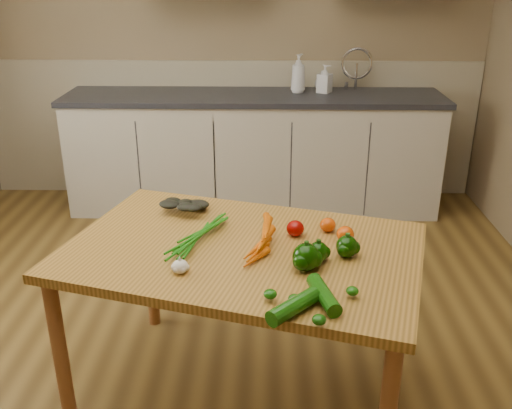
{
  "coord_description": "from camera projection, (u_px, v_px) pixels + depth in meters",
  "views": [
    {
      "loc": [
        0.31,
        -2.06,
        1.8
      ],
      "look_at": [
        0.26,
        0.23,
        0.83
      ],
      "focal_mm": 40.0,
      "sensor_mm": 36.0,
      "label": 1
    }
  ],
  "objects": [
    {
      "name": "carrot_bunch",
      "position": [
        242.0,
        239.0,
        2.28
      ],
      "size": [
        0.31,
        0.26,
        0.07
      ],
      "primitive_type": null,
      "rotation": [
        0.0,
        0.0,
        -0.28
      ],
      "color": "#D75A05",
      "rests_on": "table"
    },
    {
      "name": "pepper_a",
      "position": [
        318.0,
        252.0,
        2.17
      ],
      "size": [
        0.08,
        0.08,
        0.08
      ],
      "primitive_type": "sphere",
      "color": "black",
      "rests_on": "table"
    },
    {
      "name": "leafy_greens",
      "position": [
        185.0,
        202.0,
        2.6
      ],
      "size": [
        0.2,
        0.18,
        0.1
      ],
      "primitive_type": null,
      "color": "black",
      "rests_on": "table"
    },
    {
      "name": "room",
      "position": [
        191.0,
        114.0,
        2.28
      ],
      "size": [
        4.04,
        5.04,
        2.64
      ],
      "color": "brown",
      "rests_on": "ground"
    },
    {
      "name": "soap_bottle_c",
      "position": [
        322.0,
        81.0,
        4.38
      ],
      "size": [
        0.15,
        0.15,
        0.15
      ],
      "primitive_type": "imported",
      "rotation": [
        0.0,
        0.0,
        1.15
      ],
      "color": "silver",
      "rests_on": "counter_run"
    },
    {
      "name": "garlic_bulb",
      "position": [
        180.0,
        266.0,
        2.09
      ],
      "size": [
        0.06,
        0.06,
        0.05
      ],
      "primitive_type": "ellipsoid",
      "color": "white",
      "rests_on": "table"
    },
    {
      "name": "zucchini_a",
      "position": [
        324.0,
        295.0,
        1.91
      ],
      "size": [
        0.11,
        0.21,
        0.05
      ],
      "primitive_type": "cylinder",
      "rotation": [
        1.57,
        0.0,
        0.26
      ],
      "color": "#0F4207",
      "rests_on": "table"
    },
    {
      "name": "soap_bottle_b",
      "position": [
        325.0,
        79.0,
        4.28
      ],
      "size": [
        0.13,
        0.13,
        0.21
      ],
      "primitive_type": "imported",
      "rotation": [
        0.0,
        0.0,
        1.02
      ],
      "color": "silver",
      "rests_on": "counter_run"
    },
    {
      "name": "pepper_c",
      "position": [
        306.0,
        257.0,
        2.11
      ],
      "size": [
        0.1,
        0.1,
        0.1
      ],
      "primitive_type": "sphere",
      "color": "black",
      "rests_on": "table"
    },
    {
      "name": "tomato_c",
      "position": [
        345.0,
        234.0,
        2.33
      ],
      "size": [
        0.07,
        0.07,
        0.07
      ],
      "primitive_type": "ellipsoid",
      "color": "#CB4005",
      "rests_on": "table"
    },
    {
      "name": "table",
      "position": [
        242.0,
        265.0,
        2.33
      ],
      "size": [
        1.6,
        1.25,
        0.75
      ],
      "rotation": [
        0.0,
        0.0,
        -0.28
      ],
      "color": "#AB7731",
      "rests_on": "ground"
    },
    {
      "name": "tomato_b",
      "position": [
        328.0,
        225.0,
        2.41
      ],
      "size": [
        0.07,
        0.07,
        0.06
      ],
      "primitive_type": "ellipsoid",
      "color": "#CB4005",
      "rests_on": "table"
    },
    {
      "name": "pepper_b",
      "position": [
        347.0,
        246.0,
        2.2
      ],
      "size": [
        0.08,
        0.08,
        0.08
      ],
      "primitive_type": "sphere",
      "color": "black",
      "rests_on": "table"
    },
    {
      "name": "tomato_a",
      "position": [
        295.0,
        228.0,
        2.37
      ],
      "size": [
        0.07,
        0.07,
        0.07
      ],
      "primitive_type": "ellipsoid",
      "color": "#890602",
      "rests_on": "table"
    },
    {
      "name": "zucchini_b",
      "position": [
        294.0,
        306.0,
        1.84
      ],
      "size": [
        0.19,
        0.19,
        0.06
      ],
      "primitive_type": "cylinder",
      "rotation": [
        1.57,
        0.0,
        -0.77
      ],
      "color": "#0F4207",
      "rests_on": "table"
    },
    {
      "name": "counter_run",
      "position": [
        255.0,
        151.0,
        4.44
      ],
      "size": [
        2.84,
        0.64,
        1.14
      ],
      "color": "#B1A793",
      "rests_on": "ground"
    },
    {
      "name": "soap_bottle_a",
      "position": [
        298.0,
        74.0,
        4.27
      ],
      "size": [
        0.15,
        0.15,
        0.28
      ],
      "primitive_type": "imported",
      "rotation": [
        0.0,
        0.0,
        2.53
      ],
      "color": "silver",
      "rests_on": "counter_run"
    }
  ]
}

